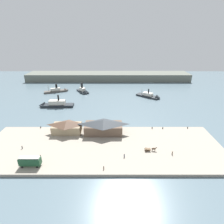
# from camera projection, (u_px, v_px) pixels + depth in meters

# --- Properties ---
(ground_plane) EXTENTS (320.00, 320.00, 0.00)m
(ground_plane) POSITION_uv_depth(u_px,v_px,m) (105.00, 126.00, 102.39)
(ground_plane) COLOR slate
(quay_promenade) EXTENTS (110.00, 36.00, 1.20)m
(quay_promenade) POSITION_uv_depth(u_px,v_px,m) (103.00, 147.00, 82.05)
(quay_promenade) COLOR #9E9384
(quay_promenade) RESTS_ON ground
(seawall_edge) EXTENTS (110.00, 0.80, 1.00)m
(seawall_edge) POSITION_uv_depth(u_px,v_px,m) (105.00, 128.00, 98.90)
(seawall_edge) COLOR gray
(seawall_edge) RESTS_ON ground
(ferry_shed_east_terminal) EXTENTS (14.88, 8.23, 6.57)m
(ferry_shed_east_terminal) POSITION_uv_depth(u_px,v_px,m) (67.00, 127.00, 91.97)
(ferry_shed_east_terminal) COLOR #998466
(ferry_shed_east_terminal) RESTS_ON quay_promenade
(ferry_shed_west_terminal) EXTENTS (19.52, 9.44, 7.50)m
(ferry_shed_west_terminal) POSITION_uv_depth(u_px,v_px,m) (103.00, 126.00, 91.27)
(ferry_shed_west_terminal) COLOR brown
(ferry_shed_west_terminal) RESTS_ON quay_promenade
(street_tram) EXTENTS (8.23, 2.70, 4.30)m
(street_tram) POSITION_uv_depth(u_px,v_px,m) (30.00, 161.00, 68.58)
(street_tram) COLOR #1E4C2D
(street_tram) RESTS_ON quay_promenade
(horse_cart) EXTENTS (5.40, 1.38, 1.87)m
(horse_cart) POSITION_uv_depth(u_px,v_px,m) (150.00, 149.00, 78.23)
(horse_cart) COLOR brown
(horse_cart) RESTS_ON quay_promenade
(pedestrian_walking_west) EXTENTS (0.38, 0.38, 1.55)m
(pedestrian_walking_west) POSITION_uv_depth(u_px,v_px,m) (22.00, 147.00, 79.82)
(pedestrian_walking_west) COLOR #232328
(pedestrian_walking_west) RESTS_ON quay_promenade
(pedestrian_at_waters_edge) EXTENTS (0.41, 0.41, 1.67)m
(pedestrian_at_waters_edge) POSITION_uv_depth(u_px,v_px,m) (40.00, 156.00, 73.81)
(pedestrian_at_waters_edge) COLOR #4C3D33
(pedestrian_at_waters_edge) RESTS_ON quay_promenade
(pedestrian_standing_center) EXTENTS (0.38, 0.38, 1.55)m
(pedestrian_standing_center) POSITION_uv_depth(u_px,v_px,m) (104.00, 168.00, 67.76)
(pedestrian_standing_center) COLOR #4C3D33
(pedestrian_standing_center) RESTS_ON quay_promenade
(pedestrian_by_tram) EXTENTS (0.43, 0.43, 1.75)m
(pedestrian_by_tram) POSITION_uv_depth(u_px,v_px,m) (172.00, 153.00, 75.88)
(pedestrian_by_tram) COLOR #6B5B4C
(pedestrian_by_tram) RESTS_ON quay_promenade
(pedestrian_walking_east) EXTENTS (0.43, 0.43, 1.72)m
(pedestrian_walking_east) POSITION_uv_depth(u_px,v_px,m) (124.00, 156.00, 74.31)
(pedestrian_walking_east) COLOR #33384C
(pedestrian_walking_east) RESTS_ON quay_promenade
(mooring_post_west) EXTENTS (0.44, 0.44, 0.90)m
(mooring_post_west) POSITION_uv_depth(u_px,v_px,m) (152.00, 128.00, 96.70)
(mooring_post_west) COLOR black
(mooring_post_west) RESTS_ON quay_promenade
(mooring_post_center_west) EXTENTS (0.44, 0.44, 0.90)m
(mooring_post_center_west) POSITION_uv_depth(u_px,v_px,m) (163.00, 128.00, 96.69)
(mooring_post_center_west) COLOR black
(mooring_post_center_west) RESTS_ON quay_promenade
(mooring_post_east) EXTENTS (0.44, 0.44, 0.90)m
(mooring_post_east) POSITION_uv_depth(u_px,v_px,m) (41.00, 127.00, 97.34)
(mooring_post_east) COLOR black
(mooring_post_east) RESTS_ON quay_promenade
(mooring_post_center_east) EXTENTS (0.44, 0.44, 0.90)m
(mooring_post_center_east) POSITION_uv_depth(u_px,v_px,m) (188.00, 128.00, 96.98)
(mooring_post_center_east) COLOR black
(mooring_post_center_east) RESTS_ON quay_promenade
(ferry_approaching_west) EXTENTS (13.39, 16.81, 10.23)m
(ferry_approaching_west) POSITION_uv_depth(u_px,v_px,m) (84.00, 91.00, 158.59)
(ferry_approaching_west) COLOR #23282D
(ferry_approaching_west) RESTS_ON ground
(ferry_mid_harbor) EXTENTS (25.27, 6.38, 10.53)m
(ferry_mid_harbor) POSITION_uv_depth(u_px,v_px,m) (54.00, 104.00, 128.44)
(ferry_mid_harbor) COLOR #23282D
(ferry_mid_harbor) RESTS_ON ground
(ferry_approaching_east) EXTENTS (19.98, 17.52, 9.01)m
(ferry_approaching_east) POSITION_uv_depth(u_px,v_px,m) (151.00, 96.00, 146.52)
(ferry_approaching_east) COLOR #23282D
(ferry_approaching_east) RESTS_ON ground
(ferry_moored_east) EXTENTS (21.74, 12.27, 8.67)m
(ferry_moored_east) POSITION_uv_depth(u_px,v_px,m) (58.00, 90.00, 160.91)
(ferry_moored_east) COLOR #514C47
(ferry_moored_east) RESTS_ON ground
(far_headland) EXTENTS (180.00, 24.00, 8.00)m
(far_headland) POSITION_uv_depth(u_px,v_px,m) (108.00, 76.00, 201.22)
(far_headland) COLOR #60665B
(far_headland) RESTS_ON ground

